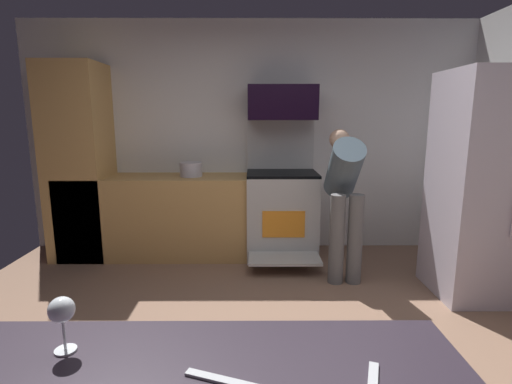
% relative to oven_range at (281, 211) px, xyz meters
% --- Properties ---
extents(ground_plane, '(5.20, 4.80, 0.02)m').
position_rel_oven_range_xyz_m(ground_plane, '(-0.31, -1.97, -0.52)').
color(ground_plane, '#81604C').
extents(wall_back, '(5.20, 0.12, 2.60)m').
position_rel_oven_range_xyz_m(wall_back, '(-0.31, 0.37, 0.79)').
color(wall_back, silver).
rests_on(wall_back, ground).
extents(lower_cabinet_run, '(2.40, 0.60, 0.90)m').
position_rel_oven_range_xyz_m(lower_cabinet_run, '(-1.21, 0.01, -0.06)').
color(lower_cabinet_run, tan).
rests_on(lower_cabinet_run, ground).
extents(cabinet_column, '(0.60, 0.60, 2.10)m').
position_rel_oven_range_xyz_m(cabinet_column, '(-2.21, 0.01, 0.54)').
color(cabinet_column, tan).
rests_on(cabinet_column, ground).
extents(oven_range, '(0.76, 0.99, 1.51)m').
position_rel_oven_range_xyz_m(oven_range, '(0.00, 0.00, 0.00)').
color(oven_range, '#B8B9B5').
rests_on(oven_range, ground).
extents(microwave, '(0.74, 0.38, 0.37)m').
position_rel_oven_range_xyz_m(microwave, '(0.00, 0.09, 1.18)').
color(microwave, black).
rests_on(microwave, oven_range).
extents(refrigerator, '(0.87, 0.74, 1.92)m').
position_rel_oven_range_xyz_m(refrigerator, '(1.72, -0.97, 0.45)').
color(refrigerator, '#BFB5C5').
rests_on(refrigerator, ground).
extents(person_cook, '(0.31, 0.66, 1.42)m').
position_rel_oven_range_xyz_m(person_cook, '(0.55, -0.61, 0.34)').
color(person_cook, '#5F5F5F').
rests_on(person_cook, ground).
extents(wine_glass_near, '(0.07, 0.07, 0.16)m').
position_rel_oven_range_xyz_m(wine_glass_near, '(-0.83, -3.23, 0.51)').
color(wine_glass_near, silver).
rests_on(wine_glass_near, counter_island).
extents(knife_paring, '(0.21, 0.10, 0.01)m').
position_rel_oven_range_xyz_m(knife_paring, '(-0.38, -3.36, 0.40)').
color(knife_paring, '#B7BABF').
rests_on(knife_paring, counter_island).
extents(stock_pot, '(0.25, 0.25, 0.15)m').
position_rel_oven_range_xyz_m(stock_pot, '(-1.00, 0.01, 0.47)').
color(stock_pot, '#B6B2BE').
rests_on(stock_pot, lower_cabinet_run).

